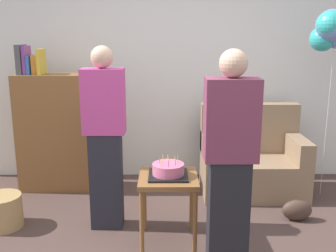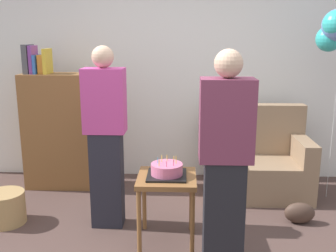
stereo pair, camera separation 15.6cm
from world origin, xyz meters
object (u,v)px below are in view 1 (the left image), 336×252
Objects in this scene: bookshelf at (55,130)px; birthday_cake at (168,170)px; side_table at (168,186)px; balloon_bunch at (331,30)px; person_blowing_candles at (105,138)px; handbag at (297,210)px; person_holding_cake at (230,166)px; couch at (252,162)px; wicker_basket at (2,211)px.

bookshelf reaches higher than birthday_cake.
side_table is at bearing -161.84° from birthday_cake.
balloon_bunch reaches higher than birthday_cake.
person_blowing_candles reaches higher than handbag.
birthday_cake is 2.20m from balloon_bunch.
handbag is (0.80, 0.84, -0.73)m from person_holding_cake.
balloon_bunch is (2.89, -0.28, 1.09)m from bookshelf.
balloon_bunch is (1.63, 0.95, 1.26)m from side_table.
couch is 1.45m from side_table.
balloon_bunch is (3.14, 0.68, 1.61)m from wicker_basket.
person_blowing_candles is 4.53× the size of wicker_basket.
bookshelf is (-2.20, 0.13, 0.34)m from couch.
couch is 0.81m from handbag.
bookshelf reaches higher than handbag.
balloon_bunch reaches higher than bookshelf.
person_holding_cake is (0.42, -0.46, 0.33)m from side_table.
person_blowing_candles is 0.83× the size of balloon_bunch.
wicker_basket reaches higher than handbag.
handbag is at bearing -125.27° from balloon_bunch.
person_blowing_candles is 5.82× the size of handbag.
person_blowing_candles is (-1.49, -0.80, 0.49)m from couch.
couch reaches higher than birthday_cake.
wicker_basket is (-0.96, -0.02, -0.68)m from person_blowing_candles.
side_table is (-0.94, -1.10, 0.16)m from couch.
birthday_cake is 0.65m from person_holding_cake.
bookshelf is 3.10m from balloon_bunch.
birthday_cake reaches higher than side_table.
handbag is at bearing 17.23° from birthday_cake.
birthday_cake is 0.89× the size of wicker_basket.
handbag is 1.80m from balloon_bunch.
side_table is 0.71m from person_holding_cake.
person_blowing_candles is at bearing 152.06° from side_table.
couch reaches higher than handbag.
couch is 0.67× the size of person_holding_cake.
birthday_cake is at bearing -50.05° from person_blowing_candles.
person_holding_cake is 1.37m from handbag.
birthday_cake is (-0.94, -1.10, 0.30)m from couch.
bookshelf is at bearing 161.07° from handbag.
bookshelf is 1.18m from person_blowing_candles.
couch is 0.68× the size of bookshelf.
couch is at bearing 168.15° from balloon_bunch.
wicker_basket is at bearing -167.74° from balloon_bunch.
person_blowing_candles is (-0.55, 0.29, 0.20)m from birthday_cake.
balloon_bunch reaches higher than side_table.
side_table is 0.36× the size of person_holding_cake.
birthday_cake is at bearing -10.16° from wicker_basket.
wicker_basket is at bearing 169.84° from birthday_cake.
person_blowing_candles is 2.46m from balloon_bunch.
wicker_basket is 2.74m from handbag.
balloon_bunch is at bearing -11.85° from couch.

